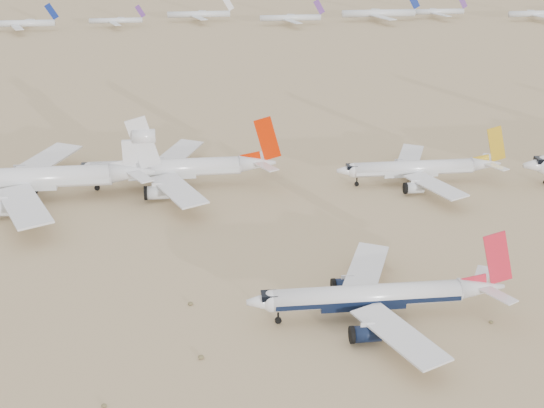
{
  "coord_description": "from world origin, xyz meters",
  "views": [
    {
      "loc": [
        -29.05,
        -112.33,
        74.64
      ],
      "look_at": [
        -11.15,
        45.26,
        7.0
      ],
      "focal_mm": 50.0,
      "sensor_mm": 36.0,
      "label": 1
    }
  ],
  "objects": [
    {
      "name": "ground",
      "position": [
        0.0,
        0.0,
        0.0
      ],
      "size": [
        7000.0,
        7000.0,
        0.0
      ],
      "primitive_type": "plane",
      "color": "#8D7352",
      "rests_on": "ground"
    },
    {
      "name": "main_airliner",
      "position": [
        4.13,
        5.94,
        4.56
      ],
      "size": [
        47.01,
        45.91,
        16.59
      ],
      "color": "silver",
      "rests_on": "ground"
    },
    {
      "name": "row2_gold_tail",
      "position": [
        31.6,
        71.16,
        4.33
      ],
      "size": [
        43.48,
        42.52,
        15.48
      ],
      "color": "silver",
      "rests_on": "ground"
    },
    {
      "name": "row2_orange_tail",
      "position": [
        -33.34,
        75.97,
        5.23
      ],
      "size": [
        52.29,
        51.15,
        18.65
      ],
      "color": "silver",
      "rests_on": "ground"
    },
    {
      "name": "row2_white_trijet",
      "position": [
        -68.32,
        70.76,
        6.19
      ],
      "size": [
        60.35,
        58.98,
        21.39
      ],
      "color": "silver",
      "rests_on": "ground"
    },
    {
      "name": "distant_storage_row",
      "position": [
        72.77,
        327.2,
        4.4
      ],
      "size": [
        627.6,
        62.71,
        16.37
      ],
      "color": "silver",
      "rests_on": "ground"
    }
  ]
}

